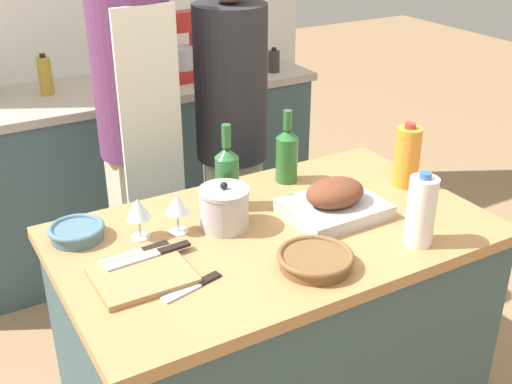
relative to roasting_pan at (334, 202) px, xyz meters
The scene contains 22 objects.
kitchen_island 0.53m from the roasting_pan, behind, with size 1.36×0.82×0.88m.
back_counter 1.64m from the roasting_pan, 97.95° to the left, with size 2.07×0.60×0.94m.
back_wall 1.96m from the roasting_pan, 96.51° to the left, with size 2.57×0.10×2.55m.
roasting_pan is the anchor object (origin of this frame).
wicker_basket 0.33m from the roasting_pan, 135.66° to the right, with size 0.22×0.22×0.05m.
cutting_board 0.69m from the roasting_pan, behind, with size 0.26×0.22×0.02m.
stock_pot 0.37m from the roasting_pan, 162.90° to the left, with size 0.16×0.16×0.16m.
mixing_bowl 0.82m from the roasting_pan, 160.93° to the left, with size 0.17×0.17×0.05m.
juice_jug 0.37m from the roasting_pan, ahead, with size 0.09×0.09×0.24m.
milk_jug 0.30m from the roasting_pan, 67.66° to the right, with size 0.09×0.09×0.23m.
wine_bottle_green 0.36m from the roasting_pan, 141.01° to the left, with size 0.08×0.08×0.30m.
wine_bottle_dark 0.31m from the roasting_pan, 88.56° to the left, with size 0.08×0.08×0.27m.
wine_glass_left 0.63m from the roasting_pan, 163.53° to the left, with size 0.08×0.08×0.13m.
wine_glass_right 0.52m from the roasting_pan, 162.87° to the left, with size 0.08×0.08×0.13m.
knife_chef 0.63m from the roasting_pan, behind, with size 0.26×0.04×0.01m.
knife_paring 0.60m from the roasting_pan, 165.68° to the right, with size 0.19×0.07×0.01m.
knife_bread 0.66m from the roasting_pan, behind, with size 0.22×0.04×0.01m.
stand_mixer 1.51m from the roasting_pan, 83.93° to the left, with size 0.18×0.14×0.35m.
condiment_bottle_tall 1.70m from the roasting_pan, 108.26° to the left, with size 0.07×0.07×0.20m.
condiment_bottle_short 1.54m from the roasting_pan, 65.98° to the left, with size 0.06×0.06×0.13m.
person_cook_aproned 0.94m from the roasting_pan, 112.07° to the left, with size 0.32×0.32×1.79m.
person_cook_guest 0.81m from the roasting_pan, 86.35° to the left, with size 0.31×0.31×1.62m.
Camera 1 is at (-0.94, -1.50, 1.88)m, focal length 45.00 mm.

